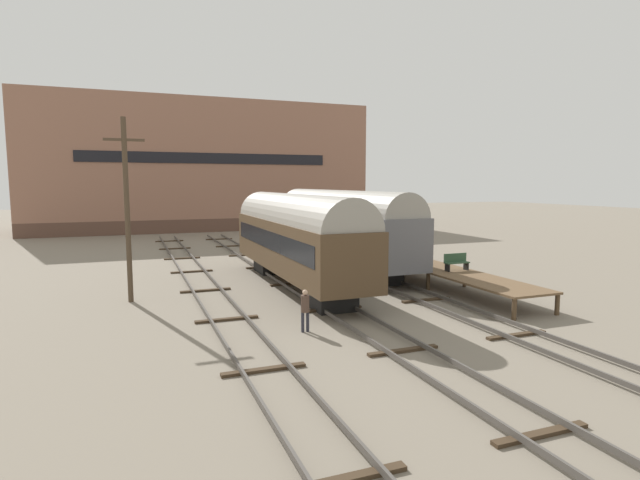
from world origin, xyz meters
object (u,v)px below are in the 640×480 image
at_px(train_car_brown, 296,235).
at_px(bench, 456,261).
at_px(utility_pole, 127,208).
at_px(train_car_grey, 339,223).
at_px(person_worker, 305,307).

height_order(train_car_brown, bench, train_car_brown).
bearing_deg(utility_pole, train_car_grey, 23.11).
height_order(train_car_grey, utility_pole, utility_pole).
height_order(train_car_grey, bench, train_car_grey).
bearing_deg(train_car_brown, person_worker, -105.99).
relative_size(bench, person_worker, 0.85).
xyz_separation_m(train_car_grey, utility_pole, (-13.28, -5.67, 1.53)).
height_order(person_worker, utility_pole, utility_pole).
relative_size(train_car_grey, utility_pole, 2.08).
distance_m(train_car_brown, person_worker, 8.60).
bearing_deg(bench, train_car_grey, 108.41).
relative_size(train_car_grey, person_worker, 10.99).
xyz_separation_m(train_car_brown, person_worker, (-2.31, -8.06, -1.88)).
bearing_deg(train_car_grey, bench, -71.59).
height_order(bench, person_worker, bench).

